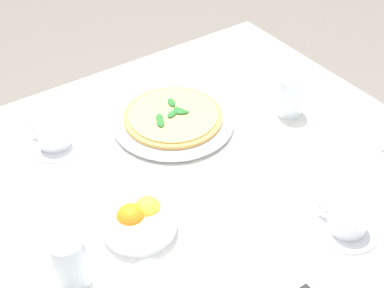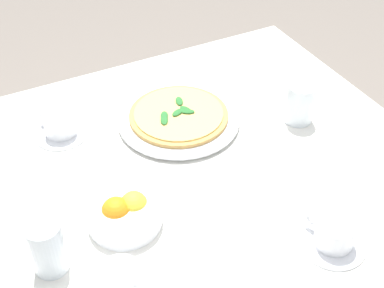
% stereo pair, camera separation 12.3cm
% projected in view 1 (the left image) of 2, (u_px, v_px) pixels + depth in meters
% --- Properties ---
extents(dining_table, '(1.07, 1.07, 0.74)m').
position_uv_depth(dining_table, '(212.00, 222.00, 1.26)').
color(dining_table, white).
rests_on(dining_table, ground_plane).
extents(pizza_plate, '(0.30, 0.30, 0.02)m').
position_uv_depth(pizza_plate, '(173.00, 120.00, 1.32)').
color(pizza_plate, white).
rests_on(pizza_plate, dining_table).
extents(pizza, '(0.25, 0.25, 0.02)m').
position_uv_depth(pizza, '(173.00, 116.00, 1.31)').
color(pizza, tan).
rests_on(pizza, pizza_plate).
extents(coffee_cup_back_corner, '(0.13, 0.13, 0.06)m').
position_uv_depth(coffee_cup_back_corner, '(348.00, 219.00, 1.04)').
color(coffee_cup_back_corner, white).
rests_on(coffee_cup_back_corner, dining_table).
extents(coffee_cup_left_edge, '(0.13, 0.13, 0.07)m').
position_uv_depth(coffee_cup_left_edge, '(54.00, 136.00, 1.24)').
color(coffee_cup_left_edge, white).
rests_on(coffee_cup_left_edge, dining_table).
extents(water_glass_near_right, '(0.07, 0.07, 0.10)m').
position_uv_depth(water_glass_near_right, '(290.00, 96.00, 1.33)').
color(water_glass_near_right, white).
rests_on(water_glass_near_right, dining_table).
extents(water_glass_far_left, '(0.06, 0.06, 0.11)m').
position_uv_depth(water_glass_far_left, '(70.00, 264.00, 0.94)').
color(water_glass_far_left, white).
rests_on(water_glass_far_left, dining_table).
extents(citrus_bowl, '(0.15, 0.15, 0.07)m').
position_uv_depth(citrus_bowl, '(139.00, 219.00, 1.05)').
color(citrus_bowl, white).
rests_on(citrus_bowl, dining_table).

